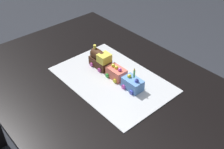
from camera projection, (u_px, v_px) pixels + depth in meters
The scene contains 6 objects.
dining_table at pixel (101, 97), 1.44m from camera, with size 1.40×1.00×0.74m.
cake_board at pixel (112, 79), 1.38m from camera, with size 0.60×0.40×0.00m, color silver.
cake_locomotive at pixel (100, 59), 1.44m from camera, with size 0.14×0.08×0.12m.
cake_car_gondola_coral at pixel (116, 73), 1.38m from camera, with size 0.10×0.08×0.07m.
cake_car_flatbed_sky_blue at pixel (133, 84), 1.31m from camera, with size 0.10×0.08×0.07m.
birthday_candle at pixel (134, 73), 1.26m from camera, with size 0.01×0.01×0.05m.
Camera 1 is at (0.85, -0.66, 1.60)m, focal length 43.12 mm.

